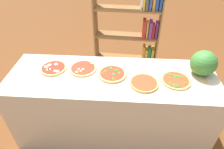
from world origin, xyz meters
The scene contains 10 objects.
ground_plane centered at (0.00, 0.00, 0.00)m, with size 12.00×12.00×0.00m, color brown.
counter centered at (0.00, 0.00, 0.45)m, with size 2.19×0.72×0.90m, color beige.
parchment_paper centered at (0.00, 0.00, 0.90)m, with size 1.93×0.55×0.00m, color tan.
pizza_mozzarella_0 centered at (-0.64, 0.08, 0.91)m, with size 0.28×0.28×0.03m.
pizza_mushroom_1 centered at (-0.32, 0.10, 0.91)m, with size 0.29×0.29×0.03m.
pizza_spinach_2 centered at (0.00, 0.02, 0.91)m, with size 0.30×0.30×0.03m.
pizza_plain_3 centered at (0.32, -0.11, 0.91)m, with size 0.28×0.28×0.02m.
pizza_spinach_4 centered at (0.64, -0.04, 0.91)m, with size 0.30×0.30×0.02m.
watermelon centered at (0.92, 0.11, 1.03)m, with size 0.26×0.26×0.26m, color #387A33.
bookshelf centered at (0.28, 1.07, 0.81)m, with size 0.96×0.31×1.64m.
Camera 1 is at (0.10, -1.57, 2.15)m, focal length 31.17 mm.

